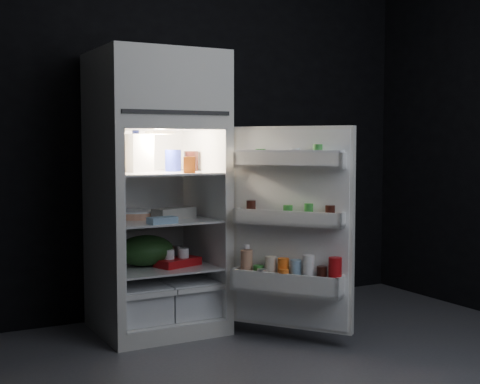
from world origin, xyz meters
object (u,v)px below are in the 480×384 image
refrigerator (155,183)px  egg_carton (174,213)px  fridge_door (291,231)px  milk_jug (136,153)px  yogurt_tray (178,262)px

refrigerator → egg_carton: bearing=-42.7°
refrigerator → fridge_door: bearing=-48.8°
milk_jug → yogurt_tray: bearing=-48.6°
egg_carton → fridge_door: bearing=-69.9°
egg_carton → yogurt_tray: (0.01, -0.04, -0.31)m
egg_carton → yogurt_tray: egg_carton is taller
refrigerator → yogurt_tray: refrigerator is taller
refrigerator → fridge_door: size_ratio=1.46×
fridge_door → egg_carton: size_ratio=4.14×
refrigerator → fridge_door: refrigerator is taller
fridge_door → yogurt_tray: fridge_door is taller
milk_jug → refrigerator: bearing=-21.0°
fridge_door → milk_jug: size_ratio=5.08×
fridge_door → yogurt_tray: bearing=131.8°
milk_jug → yogurt_tray: (0.22, -0.14, -0.69)m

